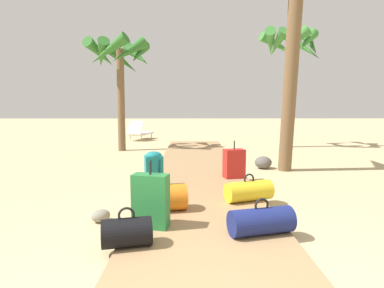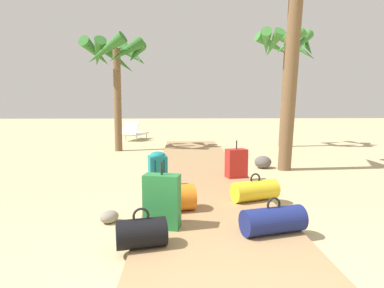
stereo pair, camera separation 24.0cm
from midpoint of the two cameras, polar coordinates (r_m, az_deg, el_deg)
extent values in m
plane|color=tan|center=(5.99, 2.56, -7.07)|extent=(60.00, 60.00, 0.00)
cube|color=#9E7A51|center=(7.02, 2.12, -4.66)|extent=(1.81, 10.68, 0.08)
cube|color=red|center=(6.14, 8.58, -3.44)|extent=(0.43, 0.33, 0.54)
cylinder|color=black|center=(6.09, 8.64, -0.18)|extent=(0.02, 0.02, 0.16)
cylinder|color=black|center=(3.26, -9.36, -15.22)|extent=(0.53, 0.38, 0.28)
torus|color=black|center=(3.20, -9.42, -12.38)|extent=(0.17, 0.06, 0.16)
cube|color=#237538|center=(3.65, -5.44, -10.02)|extent=(0.43, 0.27, 0.60)
cylinder|color=black|center=(3.56, -5.51, -4.29)|extent=(0.02, 0.02, 0.14)
cylinder|color=gold|center=(4.74, 11.48, -8.18)|extent=(0.74, 0.50, 0.29)
torus|color=black|center=(4.70, 11.54, -6.14)|extent=(0.16, 0.08, 0.16)
cube|color=#197A7F|center=(5.44, -5.54, -4.81)|extent=(0.34, 0.32, 0.53)
ellipsoid|color=#197A7F|center=(5.40, -5.58, -2.07)|extent=(0.33, 0.31, 0.14)
cylinder|color=#0C3D3F|center=(5.31, -6.08, -5.12)|extent=(0.04, 0.04, 0.42)
cylinder|color=#0C3D3F|center=(5.33, -4.54, -5.05)|extent=(0.04, 0.04, 0.42)
cylinder|color=navy|center=(3.60, 14.11, -13.16)|extent=(0.73, 0.45, 0.28)
torus|color=black|center=(3.54, 14.19, -10.55)|extent=(0.16, 0.07, 0.16)
cylinder|color=orange|center=(4.23, -3.54, -9.50)|extent=(0.66, 0.45, 0.34)
torus|color=black|center=(4.18, -3.56, -6.87)|extent=(0.17, 0.05, 0.16)
cylinder|color=brown|center=(7.21, 18.11, 12.31)|extent=(0.29, 0.73, 4.34)
cylinder|color=brown|center=(10.49, -11.84, 7.57)|extent=(0.23, 0.30, 3.20)
cone|color=#2D6B28|center=(10.39, -8.72, 15.62)|extent=(0.59, 1.31, 0.94)
cone|color=#2D6B28|center=(10.95, -9.01, 15.19)|extent=(1.14, 1.21, 0.95)
cone|color=#2D6B28|center=(11.29, -12.01, 14.60)|extent=(1.35, 0.61, 1.16)
cone|color=#2D6B28|center=(11.00, -15.28, 15.16)|extent=(0.84, 1.48, 0.89)
cone|color=#2D6B28|center=(10.51, -15.03, 15.20)|extent=(0.75, 1.14, 0.93)
cone|color=#2D6B28|center=(10.03, -13.91, 15.81)|extent=(1.39, 0.73, 1.00)
cone|color=#2D6B28|center=(10.06, -10.50, 15.81)|extent=(1.20, 1.02, 0.96)
cylinder|color=brown|center=(11.52, 17.46, 8.50)|extent=(0.24, 0.54, 3.68)
cone|color=#387A33|center=(11.90, 20.92, 16.24)|extent=(0.37, 1.27, 1.09)
cone|color=#387A33|center=(12.36, 19.66, 15.94)|extent=(1.25, 1.34, 1.23)
cone|color=#387A33|center=(12.30, 15.64, 16.48)|extent=(1.54, 0.81, 0.90)
cone|color=#387A33|center=(11.69, 14.36, 17.01)|extent=(0.70, 1.41, 0.87)
cone|color=#387A33|center=(11.41, 15.47, 16.81)|extent=(0.62, 1.09, 0.94)
cone|color=#387A33|center=(11.17, 18.28, 16.93)|extent=(1.08, 0.49, 0.96)
cone|color=#387A33|center=(11.45, 20.28, 16.71)|extent=(1.03, 1.03, 0.93)
cube|color=white|center=(13.77, -8.48, 1.86)|extent=(0.94, 1.51, 0.08)
cube|color=white|center=(13.21, -9.51, 2.85)|extent=(0.69, 0.58, 0.54)
cylinder|color=silver|center=(14.39, -8.49, 1.47)|extent=(0.04, 0.04, 0.22)
cylinder|color=silver|center=(14.21, -6.70, 1.43)|extent=(0.04, 0.04, 0.22)
cylinder|color=silver|center=(13.37, -10.35, 1.03)|extent=(0.04, 0.04, 0.22)
cylinder|color=silver|center=(13.18, -8.45, 0.98)|extent=(0.04, 0.04, 0.22)
ellipsoid|color=#5B5651|center=(7.58, 13.41, -3.21)|extent=(0.50, 0.49, 0.28)
ellipsoid|color=gray|center=(4.22, -14.28, -12.23)|extent=(0.31, 0.32, 0.15)
camera|label=1|loc=(0.12, 90.92, -0.11)|focal=30.07mm
camera|label=2|loc=(0.12, -89.08, 0.11)|focal=30.07mm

